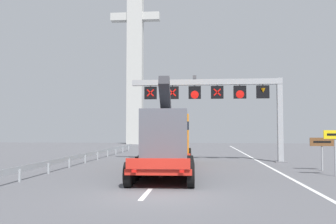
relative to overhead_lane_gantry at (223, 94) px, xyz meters
name	(u,v)px	position (x,y,z in m)	size (l,w,h in m)	color
ground	(158,195)	(-3.37, -14.89, -5.33)	(112.00, 112.00, 0.00)	#5B5B60
lane_markings	(177,158)	(-3.86, 3.83, -5.32)	(0.20, 52.05, 0.01)	silver
edge_line_right	(267,166)	(2.83, -2.89, -5.32)	(0.20, 63.00, 0.01)	silver
overhead_lane_gantry	(223,94)	(0.00, 0.00, 0.00)	(12.11, 0.90, 6.84)	#9EA0A5
heavy_haul_truck_red	(169,138)	(-3.79, -5.71, -3.34)	(3.45, 14.14, 5.30)	red
exit_sign_yellow	(335,142)	(5.47, -8.46, -3.50)	(1.21, 0.15, 2.47)	#9EA0A5
tourist_info_sign_brown	(322,146)	(5.65, -5.75, -3.80)	(1.45, 0.15, 2.02)	#9EA0A5
guardrail_left	(91,154)	(-10.41, -0.65, -4.77)	(0.13, 32.48, 0.76)	#999EA3
bridge_pylon_distant	(135,39)	(-13.66, 35.63, 13.84)	(9.00, 2.00, 37.56)	#B7B7B2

